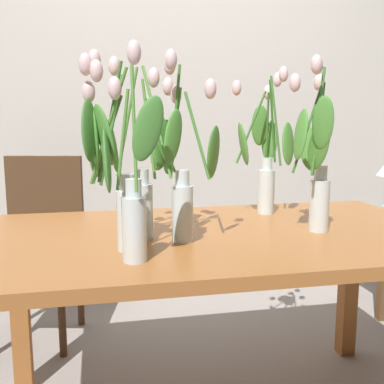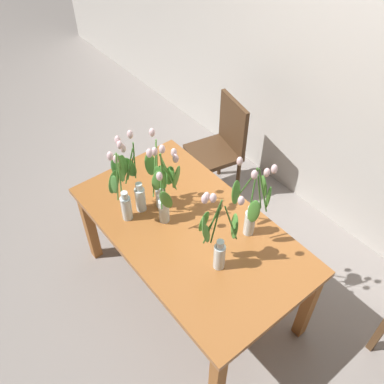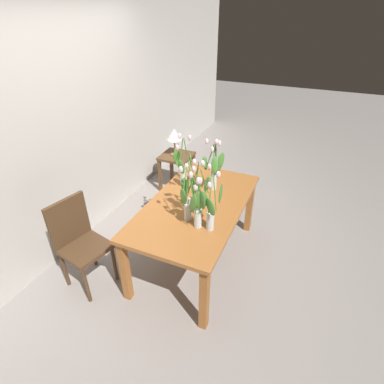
% 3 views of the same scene
% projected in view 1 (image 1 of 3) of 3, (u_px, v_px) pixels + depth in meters
% --- Properties ---
extents(room_wall_rear, '(9.00, 0.10, 2.70)m').
position_uv_depth(room_wall_rear, '(161.00, 82.00, 2.92)').
color(room_wall_rear, beige).
rests_on(room_wall_rear, ground).
extents(dining_table, '(1.60, 0.90, 0.74)m').
position_uv_depth(dining_table, '(220.00, 257.00, 1.61)').
color(dining_table, '#A3602D').
rests_on(dining_table, ground).
extents(tulip_vase_0, '(0.18, 0.26, 0.59)m').
position_uv_depth(tulip_vase_0, '(316.00, 164.00, 1.56)').
color(tulip_vase_0, silver).
rests_on(tulip_vase_0, dining_table).
extents(tulip_vase_1, '(0.16, 0.17, 0.58)m').
position_uv_depth(tulip_vase_1, '(115.00, 180.00, 1.33)').
color(tulip_vase_1, silver).
rests_on(tulip_vase_1, dining_table).
extents(tulip_vase_2, '(0.23, 0.17, 0.58)m').
position_uv_depth(tulip_vase_2, '(126.00, 185.00, 1.23)').
color(tulip_vase_2, silver).
rests_on(tulip_vase_2, dining_table).
extents(tulip_vase_3, '(0.23, 0.22, 0.58)m').
position_uv_depth(tulip_vase_3, '(181.00, 178.00, 1.46)').
color(tulip_vase_3, silver).
rests_on(tulip_vase_3, dining_table).
extents(tulip_vase_4, '(0.26, 0.24, 0.59)m').
position_uv_depth(tulip_vase_4, '(148.00, 169.00, 1.47)').
color(tulip_vase_4, silver).
rests_on(tulip_vase_4, dining_table).
extents(tulip_vase_5, '(0.25, 0.21, 0.59)m').
position_uv_depth(tulip_vase_5, '(266.00, 158.00, 1.87)').
color(tulip_vase_5, silver).
rests_on(tulip_vase_5, dining_table).
extents(dining_chair, '(0.48, 0.48, 0.93)m').
position_uv_depth(dining_chair, '(40.00, 236.00, 2.37)').
color(dining_chair, '#4C331E').
rests_on(dining_chair, ground).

